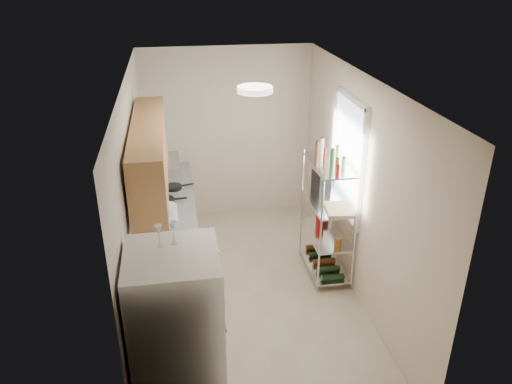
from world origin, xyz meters
TOP-DOWN VIEW (x-y plane):
  - room at (0.00, 0.00)m, footprint 2.52×4.42m
  - counter_run at (-0.92, 0.44)m, footprint 0.63×3.51m
  - upper_cabinets at (-1.05, 0.10)m, footprint 0.33×2.20m
  - range_hood at (-1.00, 0.90)m, footprint 0.50×0.60m
  - window at (1.23, 0.35)m, footprint 0.06×1.00m
  - bakers_rack at (1.00, 0.30)m, footprint 0.45×0.90m
  - ceiling_dome at (0.00, -0.30)m, footprint 0.34×0.34m
  - refrigerator at (-0.87, -1.74)m, footprint 0.71×0.71m
  - wine_glass_a at (-0.95, -1.60)m, footprint 0.06×0.06m
  - wine_glass_b at (-0.84, -1.58)m, footprint 0.07×0.07m
  - rice_cooker at (-0.94, 0.32)m, footprint 0.25×0.25m
  - frying_pan_large at (-0.97, 0.86)m, footprint 0.26×0.26m
  - frying_pan_small at (-0.85, 1.24)m, footprint 0.28×0.28m
  - cutting_board at (1.06, 0.06)m, footprint 0.36×0.44m
  - espresso_machine at (1.01, 0.63)m, footprint 0.20×0.27m
  - storage_bag at (0.97, 0.49)m, footprint 0.11×0.14m

SIDE VIEW (x-z plane):
  - counter_run at x=-0.92m, z-range 0.00..0.90m
  - storage_bag at x=0.97m, z-range 0.56..0.71m
  - refrigerator at x=-0.87m, z-range 0.00..1.72m
  - frying_pan_large at x=-0.97m, z-range 0.90..0.94m
  - frying_pan_small at x=-0.85m, z-range 0.90..0.95m
  - rice_cooker at x=-0.94m, z-range 0.90..1.10m
  - cutting_board at x=1.06m, z-range 1.01..1.04m
  - bakers_rack at x=1.00m, z-range 0.24..1.97m
  - espresso_machine at x=1.01m, z-range 1.01..1.30m
  - room at x=0.00m, z-range -0.01..2.61m
  - range_hood at x=-1.00m, z-range 1.33..1.45m
  - window at x=1.23m, z-range 0.82..2.28m
  - wine_glass_a at x=-0.95m, z-range 1.72..1.89m
  - wine_glass_b at x=-0.84m, z-range 1.72..1.90m
  - upper_cabinets at x=-1.05m, z-range 1.45..2.17m
  - ceiling_dome at x=0.00m, z-range 2.54..2.60m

